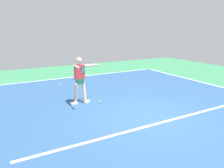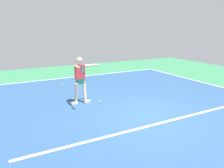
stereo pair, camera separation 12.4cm
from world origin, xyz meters
name	(u,v)px [view 2 (the right image)]	position (x,y,z in m)	size (l,w,h in m)	color
ground_plane	(149,117)	(0.00, 0.00, 0.00)	(21.68, 21.68, 0.00)	#388456
court_surface	(149,117)	(0.00, 0.00, 0.00)	(10.57, 13.45, 0.00)	#2D5484
court_line_baseline_near	(78,77)	(0.00, -6.68, 0.00)	(10.57, 0.10, 0.01)	white
court_line_service	(159,123)	(0.00, 0.49, 0.00)	(7.93, 0.10, 0.01)	white
court_line_centre_mark	(79,77)	(0.00, -6.48, 0.00)	(0.10, 0.30, 0.01)	white
tennis_player	(80,77)	(1.41, -2.22, 0.98)	(1.06, 1.16, 1.71)	beige
tennis_ball_far_corner	(62,84)	(1.29, -5.27, 0.03)	(0.07, 0.07, 0.07)	#C6E53D
tennis_ball_near_service_line	(100,101)	(0.74, -2.01, 0.03)	(0.07, 0.07, 0.07)	#CCE033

